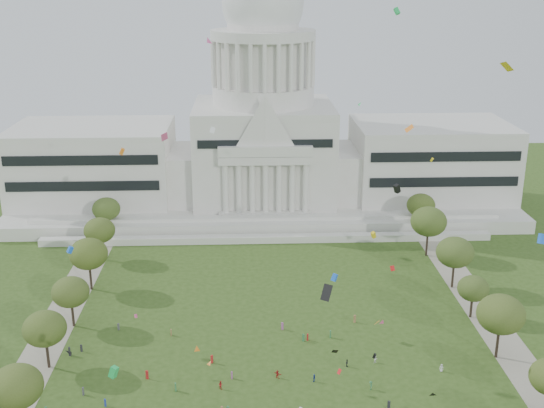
{
  "coord_description": "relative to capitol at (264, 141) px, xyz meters",
  "views": [
    {
      "loc": [
        -5.85,
        -101.13,
        73.13
      ],
      "look_at": [
        0.0,
        45.0,
        24.0
      ],
      "focal_mm": 45.0,
      "sensor_mm": 36.0,
      "label": 1
    }
  ],
  "objects": [
    {
      "name": "capitol",
      "position": [
        0.0,
        0.0,
        0.0
      ],
      "size": [
        160.0,
        64.5,
        91.3
      ],
      "color": "silver",
      "rests_on": "ground"
    },
    {
      "name": "row_tree_l_4",
      "position": [
        -44.08,
        -61.17,
        -12.9
      ],
      "size": [
        9.29,
        9.29,
        13.21
      ],
      "color": "black",
      "rests_on": "ground"
    },
    {
      "name": "person_2",
      "position": [
        19.48,
        -97.29,
        -21.51
      ],
      "size": [
        0.89,
        0.75,
        1.57
      ],
      "primitive_type": "imported",
      "rotation": [
        0.0,
        0.0,
        0.44
      ],
      "color": "silver",
      "rests_on": "ground"
    },
    {
      "name": "person_4",
      "position": [
        6.61,
        -103.37,
        -21.49
      ],
      "size": [
        0.84,
        1.07,
        1.61
      ],
      "primitive_type": "imported",
      "rotation": [
        0.0,
        0.0,
        4.31
      ],
      "color": "navy",
      "rests_on": "ground"
    },
    {
      "name": "row_tree_r_3",
      "position": [
        44.4,
        -79.1,
        -15.21
      ],
      "size": [
        7.01,
        7.01,
        9.98
      ],
      "color": "black",
      "rests_on": "ground"
    },
    {
      "name": "path_right",
      "position": [
        48.0,
        -83.59,
        -22.28
      ],
      "size": [
        8.0,
        160.0,
        0.04
      ],
      "primitive_type": "cube",
      "color": "gray",
      "rests_on": "ground"
    },
    {
      "name": "row_tree_l_3",
      "position": [
        -44.09,
        -79.67,
        -14.09
      ],
      "size": [
        8.12,
        8.12,
        11.55
      ],
      "color": "black",
      "rests_on": "ground"
    },
    {
      "name": "person_0",
      "position": [
        31.69,
        -100.89,
        -21.5
      ],
      "size": [
        0.91,
        0.75,
        1.6
      ],
      "primitive_type": "imported",
      "rotation": [
        0.0,
        0.0,
        5.93
      ],
      "color": "silver",
      "rests_on": "ground"
    },
    {
      "name": "row_tree_r_6",
      "position": [
        45.96,
        -25.46,
        -13.79
      ],
      "size": [
        8.42,
        8.42,
        11.97
      ],
      "color": "black",
      "rests_on": "ground"
    },
    {
      "name": "row_tree_l_2",
      "position": [
        -45.04,
        -96.29,
        -13.79
      ],
      "size": [
        8.42,
        8.42,
        11.97
      ],
      "color": "black",
      "rests_on": "ground"
    },
    {
      "name": "person_10",
      "position": [
        13.57,
        -98.45,
        -21.48
      ],
      "size": [
        0.85,
        1.08,
        1.63
      ],
      "primitive_type": "imported",
      "rotation": [
        0.0,
        0.0,
        1.17
      ],
      "color": "#26262B",
      "rests_on": "ground"
    },
    {
      "name": "kite_swarm",
      "position": [
        3.15,
        -102.37,
        3.87
      ],
      "size": [
        81.2,
        103.69,
        65.2
      ],
      "color": "yellow",
      "rests_on": "ground"
    },
    {
      "name": "row_tree_r_5",
      "position": [
        43.49,
        -43.4,
        -12.37
      ],
      "size": [
        9.82,
        9.82,
        13.96
      ],
      "color": "black",
      "rests_on": "ground"
    },
    {
      "name": "path_left",
      "position": [
        -48.0,
        -83.59,
        -22.28
      ],
      "size": [
        8.0,
        160.0,
        0.04
      ],
      "primitive_type": "cube",
      "color": "gray",
      "rests_on": "ground"
    },
    {
      "name": "person_8",
      "position": [
        -11.06,
        -105.03,
        -21.46
      ],
      "size": [
        0.94,
        0.9,
        1.67
      ],
      "primitive_type": "imported",
      "rotation": [
        0.0,
        0.0,
        2.46
      ],
      "color": "#B21E1E",
      "rests_on": "ground"
    },
    {
      "name": "row_tree_l_5",
      "position": [
        -45.22,
        -42.58,
        -13.88
      ],
      "size": [
        8.33,
        8.33,
        11.85
      ],
      "color": "black",
      "rests_on": "ground"
    },
    {
      "name": "person_3",
      "position": [
        16.84,
        -106.48,
        -21.39
      ],
      "size": [
        0.64,
        1.19,
        1.81
      ],
      "primitive_type": "imported",
      "rotation": [
        0.0,
        0.0,
        4.74
      ],
      "color": "#33723F",
      "rests_on": "ground"
    },
    {
      "name": "row_tree_l_1",
      "position": [
        -44.07,
        -116.55,
        -13.34
      ],
      "size": [
        8.86,
        8.86,
        12.59
      ],
      "color": "black",
      "rests_on": "ground"
    },
    {
      "name": "row_tree_l_6",
      "position": [
        -46.87,
        -24.45,
        -14.02
      ],
      "size": [
        8.19,
        8.19,
        11.64
      ],
      "color": "black",
      "rests_on": "ground"
    },
    {
      "name": "row_tree_r_2",
      "position": [
        44.17,
        -96.15,
        -12.64
      ],
      "size": [
        9.55,
        9.55,
        13.58
      ],
      "color": "black",
      "rests_on": "ground"
    },
    {
      "name": "person_5",
      "position": [
        -0.29,
        -101.89,
        -21.47
      ],
      "size": [
        1.61,
        1.38,
        1.66
      ],
      "primitive_type": "imported",
      "rotation": [
        0.0,
        0.0,
        2.53
      ],
      "color": "#B21E1E",
      "rests_on": "ground"
    },
    {
      "name": "distant_crowd",
      "position": [
        -13.68,
        -99.54,
        -21.46
      ],
      "size": [
        61.41,
        40.19,
        1.89
      ],
      "color": "#33723F",
      "rests_on": "ground"
    },
    {
      "name": "row_tree_r_4",
      "position": [
        44.76,
        -63.55,
        -13.01
      ],
      "size": [
        9.19,
        9.19,
        13.06
      ],
      "color": "black",
      "rests_on": "ground"
    }
  ]
}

